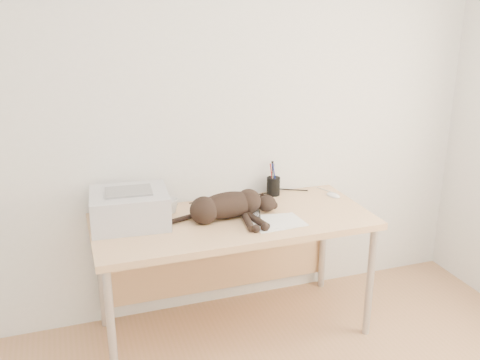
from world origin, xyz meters
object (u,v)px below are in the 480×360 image
object	(u,v)px
desk	(229,234)
cat	(225,207)
printer	(130,208)
pen_cup	(273,186)
mouse	(333,194)
mug	(171,206)

from	to	relation	value
desk	cat	size ratio (longest dim) A/B	2.22
printer	cat	xyz separation A→B (m)	(0.52, -0.10, -0.03)
pen_cup	printer	bearing A→B (deg)	-169.28
printer	pen_cup	xyz separation A→B (m)	(0.93, 0.18, -0.04)
printer	desk	bearing A→B (deg)	-2.69
pen_cup	mouse	xyz separation A→B (m)	(0.35, -0.15, -0.04)
printer	mug	distance (m)	0.27
desk	cat	xyz separation A→B (m)	(-0.05, -0.08, 0.20)
desk	mouse	xyz separation A→B (m)	(0.72, 0.06, 0.15)
printer	mouse	distance (m)	1.29
cat	pen_cup	xyz separation A→B (m)	(0.41, 0.28, -0.01)
mouse	mug	bearing A→B (deg)	159.96
cat	mouse	world-z (taller)	cat
desk	mug	world-z (taller)	mug
desk	mouse	world-z (taller)	mouse
cat	pen_cup	distance (m)	0.50
desk	pen_cup	xyz separation A→B (m)	(0.36, 0.20, 0.19)
mouse	pen_cup	bearing A→B (deg)	140.64
cat	printer	bearing A→B (deg)	164.80
cat	mug	distance (m)	0.34
mug	mouse	xyz separation A→B (m)	(1.04, -0.06, -0.03)
mug	pen_cup	xyz separation A→B (m)	(0.69, 0.09, 0.02)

